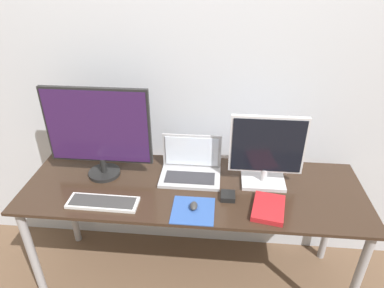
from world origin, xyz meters
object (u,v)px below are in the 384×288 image
Objects in this scene: mouse at (194,206)px; power_brick at (228,196)px; laptop at (191,166)px; keyboard at (103,203)px; book at (269,208)px; monitor_right at (267,152)px; monitor_left at (98,131)px.

power_brick is (0.17, 0.10, -0.01)m from mouse.
laptop is 0.93× the size of keyboard.
monitor_right is at bearing 91.82° from book.
power_brick is at bearing -43.03° from laptop.
mouse is (0.47, 0.00, 0.01)m from keyboard.
keyboard is 0.64m from power_brick.
monitor_right reaches higher than power_brick.
laptop is (0.50, 0.04, -0.23)m from monitor_left.
book is (0.41, -0.27, -0.04)m from laptop.
laptop is at bearing 98.20° from mouse.
book is 3.03× the size of power_brick.
mouse is 0.20m from power_brick.
monitor_right is 1.70× the size of book.
monitor_left is 0.55m from laptop.
monitor_right is 1.12× the size of keyboard.
book is at bearing -20.40° from power_brick.
power_brick reaches higher than keyboard.
monitor_left is at bearing 165.73° from book.
power_brick reaches higher than book.
monitor_right is 1.20× the size of laptop.
power_brick is (0.71, -0.16, -0.27)m from monitor_left.
monitor_right is at bearing 35.29° from mouse.
monitor_left is 9.43× the size of mouse.
monitor_left is 1.70× the size of laptop.
laptop reaches higher than power_brick.
laptop is at bearing 4.82° from monitor_left.
power_brick is at bearing -141.12° from monitor_right.
laptop reaches higher than mouse.
laptop is 0.31m from mouse.
monitor_left is at bearing 179.99° from monitor_right.
monitor_right is at bearing -5.89° from laptop.
laptop is 0.29m from power_brick.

